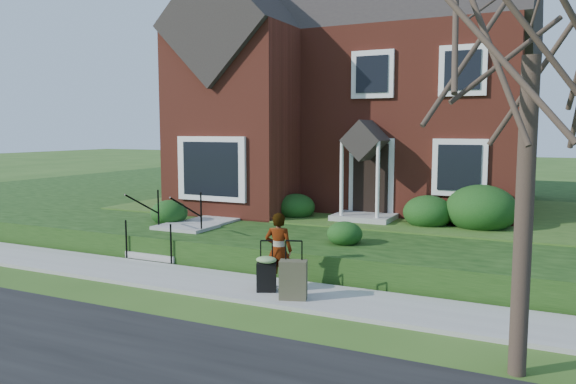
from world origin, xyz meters
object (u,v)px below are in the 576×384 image
Objects in this scene: front_steps at (175,236)px; suitcase_black at (266,272)px; suitcase_olive at (293,280)px; tree_verge at (533,24)px; woman at (279,250)px.

front_steps is 2.09× the size of suitcase_black.
tree_verge reaches higher than suitcase_olive.
front_steps reaches higher than suitcase_black.
woman is at bearing 156.06° from tree_verge.
woman is 0.23× the size of tree_verge.
woman is at bearing -24.34° from front_steps.
suitcase_olive is at bearing -27.44° from front_steps.
woman is at bearing 118.36° from suitcase_olive.
suitcase_black is at bearing 63.14° from woman.
woman is at bearing 51.06° from suitcase_black.
suitcase_olive reaches higher than suitcase_black.
tree_verge is at bearing 143.49° from woman.
suitcase_olive is 5.63m from tree_verge.
front_steps is 4.82m from suitcase_olive.
suitcase_black is 0.92× the size of suitcase_olive.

